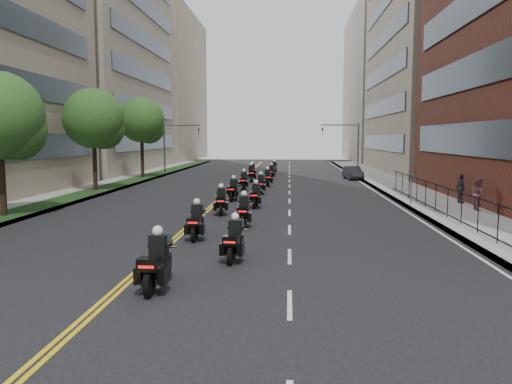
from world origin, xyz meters
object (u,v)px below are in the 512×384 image
motorcycle_3 (244,212)px  motorcycle_10 (251,174)px  motorcycle_9 (268,178)px  motorcycle_1 (235,242)px  motorcycle_12 (253,171)px  motorcycle_2 (197,223)px  motorcycle_11 (271,173)px  motorcycle_4 (221,202)px  pedestrian_c (461,189)px  parked_sedan (353,173)px  motorcycle_7 (261,185)px  motorcycle_8 (244,182)px  motorcycle_5 (256,197)px  pedestrian_b (478,194)px  motorcycle_13 (274,169)px  motorcycle_0 (157,264)px  motorcycle_6 (233,191)px

motorcycle_3 → motorcycle_10: size_ratio=0.92×
motorcycle_9 → motorcycle_1: bearing=-97.4°
motorcycle_12 → motorcycle_2: bearing=-95.7°
motorcycle_11 → motorcycle_12: (-2.06, 2.91, -0.00)m
motorcycle_11 → motorcycle_9: bearing=-87.4°
motorcycle_4 → pedestrian_c: 14.63m
parked_sedan → pedestrian_c: pedestrian_c is taller
motorcycle_7 → motorcycle_8: 2.99m
motorcycle_5 → pedestrian_c: 12.40m
motorcycle_4 → motorcycle_1: bearing=-85.5°
pedestrian_b → motorcycle_10: bearing=40.7°
motorcycle_3 → motorcycle_10: (-1.39, 22.91, 0.05)m
motorcycle_5 → motorcycle_13: size_ratio=1.02×
motorcycle_11 → parked_sedan: (7.96, 0.64, 0.00)m
motorcycle_4 → motorcycle_10: motorcycle_10 is taller
motorcycle_7 → motorcycle_9: 5.93m
motorcycle_0 → motorcycle_5: motorcycle_0 is taller
motorcycle_5 → parked_sedan: bearing=70.6°
pedestrian_b → pedestrian_c: bearing=3.1°
motorcycle_0 → pedestrian_c: 22.43m
motorcycle_0 → motorcycle_13: 42.30m
motorcycle_8 → motorcycle_13: 16.85m
motorcycle_9 → motorcycle_12: (-1.98, 9.65, -0.01)m
motorcycle_2 → motorcycle_5: bearing=77.5°
motorcycle_9 → pedestrian_b: (12.14, -14.10, 0.38)m
motorcycle_0 → motorcycle_12: 38.50m
motorcycle_10 → motorcycle_11: motorcycle_10 is taller
motorcycle_10 → motorcycle_7: bearing=-87.8°
motorcycle_1 → motorcycle_2: 3.91m
motorcycle_8 → motorcycle_11: bearing=79.0°
motorcycle_11 → motorcycle_13: size_ratio=1.01×
motorcycle_0 → motorcycle_11: motorcycle_0 is taller
motorcycle_8 → motorcycle_12: size_ratio=1.04×
motorcycle_2 → motorcycle_5: size_ratio=1.01×
motorcycle_3 → motorcycle_13: bearing=88.6°
motorcycle_7 → pedestrian_b: (12.39, -8.17, 0.38)m
motorcycle_8 → motorcycle_10: motorcycle_10 is taller
motorcycle_8 → motorcycle_10: 7.18m
motorcycle_3 → motorcycle_6: (-1.54, 9.33, 0.00)m
pedestrian_c → motorcycle_0: bearing=136.5°
motorcycle_7 → motorcycle_9: motorcycle_9 is taller
motorcycle_11 → parked_sedan: 7.99m
pedestrian_b → motorcycle_6: bearing=75.8°
motorcycle_11 → motorcycle_13: (0.05, 6.67, -0.00)m
motorcycle_3 → motorcycle_7: bearing=89.2°
motorcycle_3 → pedestrian_c: 14.68m
motorcycle_0 → motorcycle_12: bearing=91.3°
motorcycle_2 → motorcycle_5: (1.79, 9.25, -0.01)m
parked_sedan → motorcycle_13: bearing=136.3°
motorcycle_0 → motorcycle_5: bearing=85.2°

